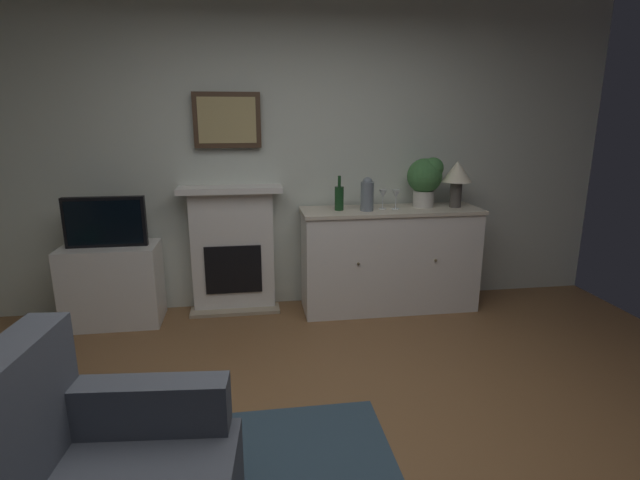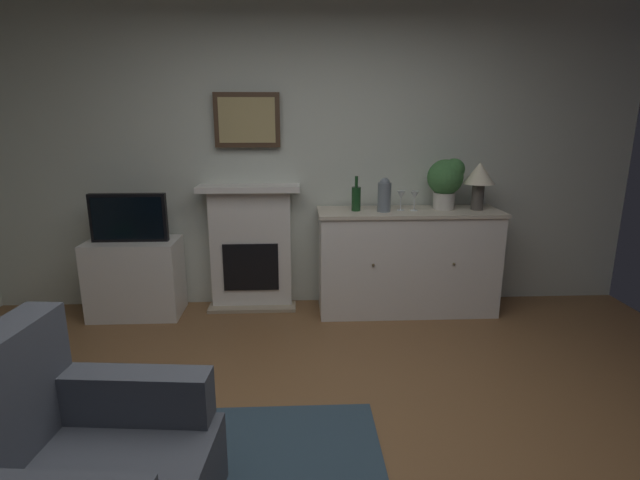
{
  "view_description": "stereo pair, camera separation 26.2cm",
  "coord_description": "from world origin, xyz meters",
  "px_view_note": "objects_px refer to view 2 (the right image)",
  "views": [
    {
      "loc": [
        -0.38,
        -1.99,
        1.66
      ],
      "look_at": [
        0.01,
        0.56,
        1.0
      ],
      "focal_mm": 26.98,
      "sensor_mm": 36.0,
      "label": 1
    },
    {
      "loc": [
        -0.12,
        -2.02,
        1.66
      ],
      "look_at": [
        0.01,
        0.56,
        1.0
      ],
      "focal_mm": 26.98,
      "sensor_mm": 36.0,
      "label": 2
    }
  ],
  "objects_px": {
    "wine_glass_left": "(401,196)",
    "vase_decorative": "(384,195)",
    "sideboard_cabinet": "(407,261)",
    "wine_glass_center": "(415,196)",
    "table_lamp": "(479,177)",
    "wine_bottle": "(356,198)",
    "fireplace_unit": "(251,247)",
    "armchair": "(74,480)",
    "framed_picture": "(247,120)",
    "tv_cabinet": "(136,278)",
    "potted_plant_small": "(446,179)",
    "tv_set": "(128,218)"
  },
  "relations": [
    {
      "from": "framed_picture",
      "to": "wine_glass_center",
      "type": "bearing_deg",
      "value": -9.64
    },
    {
      "from": "tv_set",
      "to": "wine_bottle",
      "type": "bearing_deg",
      "value": 0.27
    },
    {
      "from": "framed_picture",
      "to": "wine_glass_left",
      "type": "xyz_separation_m",
      "value": [
        1.28,
        -0.22,
        -0.61
      ]
    },
    {
      "from": "sideboard_cabinet",
      "to": "table_lamp",
      "type": "relative_size",
      "value": 3.86
    },
    {
      "from": "fireplace_unit",
      "to": "vase_decorative",
      "type": "height_order",
      "value": "vase_decorative"
    },
    {
      "from": "wine_glass_center",
      "to": "armchair",
      "type": "xyz_separation_m",
      "value": [
        -1.8,
        -2.41,
        -0.64
      ]
    },
    {
      "from": "potted_plant_small",
      "to": "wine_bottle",
      "type": "bearing_deg",
      "value": -176.67
    },
    {
      "from": "framed_picture",
      "to": "tv_cabinet",
      "type": "relative_size",
      "value": 0.73
    },
    {
      "from": "sideboard_cabinet",
      "to": "tv_cabinet",
      "type": "xyz_separation_m",
      "value": [
        -2.33,
        0.02,
        -0.12
      ]
    },
    {
      "from": "wine_bottle",
      "to": "sideboard_cabinet",
      "type": "bearing_deg",
      "value": -0.1
    },
    {
      "from": "vase_decorative",
      "to": "tv_cabinet",
      "type": "relative_size",
      "value": 0.37
    },
    {
      "from": "wine_glass_center",
      "to": "vase_decorative",
      "type": "relative_size",
      "value": 0.59
    },
    {
      "from": "wine_glass_left",
      "to": "vase_decorative",
      "type": "bearing_deg",
      "value": -159.57
    },
    {
      "from": "potted_plant_small",
      "to": "armchair",
      "type": "bearing_deg",
      "value": -130.05
    },
    {
      "from": "potted_plant_small",
      "to": "armchair",
      "type": "xyz_separation_m",
      "value": [
        -2.08,
        -2.47,
        -0.78
      ]
    },
    {
      "from": "framed_picture",
      "to": "wine_bottle",
      "type": "xyz_separation_m",
      "value": [
        0.9,
        -0.22,
        -0.63
      ]
    },
    {
      "from": "sideboard_cabinet",
      "to": "wine_bottle",
      "type": "bearing_deg",
      "value": 179.9
    },
    {
      "from": "fireplace_unit",
      "to": "framed_picture",
      "type": "distance_m",
      "value": 1.09
    },
    {
      "from": "framed_picture",
      "to": "wine_glass_center",
      "type": "distance_m",
      "value": 1.54
    },
    {
      "from": "fireplace_unit",
      "to": "framed_picture",
      "type": "bearing_deg",
      "value": 90.0
    },
    {
      "from": "tv_cabinet",
      "to": "wine_glass_left",
      "type": "bearing_deg",
      "value": -0.22
    },
    {
      "from": "sideboard_cabinet",
      "to": "wine_glass_left",
      "type": "bearing_deg",
      "value": 175.17
    },
    {
      "from": "vase_decorative",
      "to": "armchair",
      "type": "distance_m",
      "value": 2.91
    },
    {
      "from": "tv_cabinet",
      "to": "armchair",
      "type": "bearing_deg",
      "value": -76.96
    },
    {
      "from": "wine_glass_center",
      "to": "tv_set",
      "type": "relative_size",
      "value": 0.27
    },
    {
      "from": "tv_cabinet",
      "to": "table_lamp",
      "type": "bearing_deg",
      "value": -0.3
    },
    {
      "from": "potted_plant_small",
      "to": "vase_decorative",
      "type": "bearing_deg",
      "value": -169.97
    },
    {
      "from": "fireplace_unit",
      "to": "framed_picture",
      "type": "xyz_separation_m",
      "value": [
        0.0,
        0.05,
        1.09
      ]
    },
    {
      "from": "table_lamp",
      "to": "potted_plant_small",
      "type": "relative_size",
      "value": 0.93
    },
    {
      "from": "potted_plant_small",
      "to": "armchair",
      "type": "height_order",
      "value": "potted_plant_small"
    },
    {
      "from": "vase_decorative",
      "to": "potted_plant_small",
      "type": "height_order",
      "value": "potted_plant_small"
    },
    {
      "from": "fireplace_unit",
      "to": "potted_plant_small",
      "type": "bearing_deg",
      "value": -4.52
    },
    {
      "from": "wine_glass_left",
      "to": "wine_glass_center",
      "type": "distance_m",
      "value": 0.11
    },
    {
      "from": "framed_picture",
      "to": "sideboard_cabinet",
      "type": "height_order",
      "value": "framed_picture"
    },
    {
      "from": "fireplace_unit",
      "to": "table_lamp",
      "type": "xyz_separation_m",
      "value": [
        1.93,
        -0.18,
        0.63
      ]
    },
    {
      "from": "fireplace_unit",
      "to": "wine_bottle",
      "type": "distance_m",
      "value": 1.03
    },
    {
      "from": "sideboard_cabinet",
      "to": "vase_decorative",
      "type": "distance_m",
      "value": 0.63
    },
    {
      "from": "wine_bottle",
      "to": "vase_decorative",
      "type": "relative_size",
      "value": 1.03
    },
    {
      "from": "fireplace_unit",
      "to": "armchair",
      "type": "bearing_deg",
      "value": -98.94
    },
    {
      "from": "framed_picture",
      "to": "armchair",
      "type": "height_order",
      "value": "framed_picture"
    },
    {
      "from": "table_lamp",
      "to": "vase_decorative",
      "type": "relative_size",
      "value": 1.42
    },
    {
      "from": "wine_glass_center",
      "to": "potted_plant_small",
      "type": "distance_m",
      "value": 0.31
    },
    {
      "from": "table_lamp",
      "to": "armchair",
      "type": "relative_size",
      "value": 0.43
    },
    {
      "from": "table_lamp",
      "to": "wine_bottle",
      "type": "height_order",
      "value": "table_lamp"
    },
    {
      "from": "sideboard_cabinet",
      "to": "vase_decorative",
      "type": "bearing_deg",
      "value": -167.58
    },
    {
      "from": "sideboard_cabinet",
      "to": "wine_glass_left",
      "type": "height_order",
      "value": "wine_glass_left"
    },
    {
      "from": "wine_glass_left",
      "to": "wine_glass_center",
      "type": "bearing_deg",
      "value": -10.39
    },
    {
      "from": "fireplace_unit",
      "to": "sideboard_cabinet",
      "type": "height_order",
      "value": "fireplace_unit"
    },
    {
      "from": "armchair",
      "to": "fireplace_unit",
      "type": "bearing_deg",
      "value": 81.06
    },
    {
      "from": "sideboard_cabinet",
      "to": "tv_cabinet",
      "type": "height_order",
      "value": "sideboard_cabinet"
    }
  ]
}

